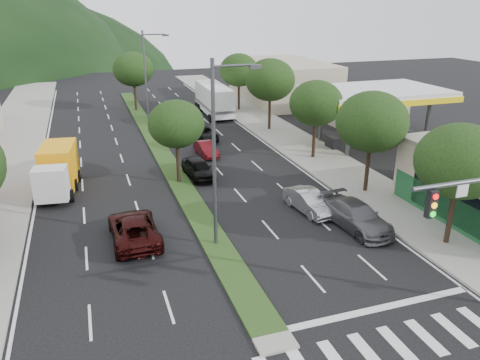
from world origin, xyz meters
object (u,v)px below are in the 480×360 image
object	(u,v)px
suv_maroon	(134,228)
tree_med_far	(133,69)
streetlight_near	(218,147)
car_queue_a	(198,168)
sedan_silver	(309,201)
car_queue_c	(206,149)
tree_r_e	(239,70)
box_truck	(58,171)
car_queue_d	(204,133)
tree_r_d	(270,80)
tree_med_near	(176,124)
motorhome	(214,99)
tree_r_a	(460,161)
tree_r_b	(372,122)
car_queue_b	(357,216)
tree_r_c	(316,103)
streetlight_mid	(148,77)

from	to	relation	value
suv_maroon	tree_med_far	bearing A→B (deg)	-98.03
streetlight_near	car_queue_a	distance (m)	11.80
sedan_silver	car_queue_c	distance (m)	13.70
tree_r_e	box_truck	bearing A→B (deg)	-134.33
car_queue_c	car_queue_d	world-z (taller)	car_queue_d
tree_r_d	tree_med_near	distance (m)	16.99
suv_maroon	car_queue_a	world-z (taller)	suv_maroon
car_queue_a	car_queue_c	world-z (taller)	car_queue_a
car_queue_a	motorhome	bearing A→B (deg)	65.14
motorhome	tree_r_e	bearing A→B (deg)	22.75
tree_r_a	tree_med_near	bearing A→B (deg)	130.60
tree_r_b	tree_r_d	bearing A→B (deg)	90.00
sedan_silver	tree_r_e	bearing A→B (deg)	72.10
box_truck	tree_med_far	bearing A→B (deg)	-101.49
tree_med_far	tree_r_d	bearing A→B (deg)	-49.40
streetlight_near	sedan_silver	world-z (taller)	streetlight_near
tree_r_a	motorhome	world-z (taller)	tree_r_a
car_queue_b	car_queue_c	size ratio (longest dim) A/B	1.42
tree_r_c	suv_maroon	distance (m)	19.49
tree_r_c	box_truck	bearing A→B (deg)	-177.86
tree_r_e	streetlight_near	distance (m)	34.11
car_queue_b	car_queue_d	bearing A→B (deg)	94.49
motorhome	tree_r_d	bearing A→B (deg)	-66.36
sedan_silver	car_queue_a	size ratio (longest dim) A/B	0.99
tree_r_a	car_queue_c	world-z (taller)	tree_r_a
tree_r_e	tree_med_far	world-z (taller)	tree_med_far
tree_r_c	tree_r_d	xyz separation A→B (m)	(0.00, 10.00, 0.43)
tree_r_a	car_queue_d	bearing A→B (deg)	106.64
tree_r_c	streetlight_near	bearing A→B (deg)	-134.51
motorhome	car_queue_c	bearing A→B (deg)	-106.74
streetlight_mid	box_truck	bearing A→B (deg)	-121.67
streetlight_near	car_queue_a	size ratio (longest dim) A/B	2.38
car_queue_c	tree_r_d	bearing A→B (deg)	33.06
tree_r_a	sedan_silver	xyz separation A→B (m)	(-5.22, 6.34, -4.13)
car_queue_b	box_truck	distance (m)	20.50
tree_r_b	motorhome	xyz separation A→B (m)	(-3.52, 26.63, -3.18)
tree_med_far	car_queue_b	world-z (taller)	tree_med_far
streetlight_mid	motorhome	distance (m)	10.68
tree_r_b	car_queue_d	size ratio (longest dim) A/B	1.54
tree_r_b	car_queue_b	bearing A→B (deg)	-127.75
tree_r_a	tree_r_b	size ratio (longest dim) A/B	0.96
streetlight_mid	car_queue_d	xyz separation A→B (m)	(4.43, -4.35, -4.96)
suv_maroon	car_queue_d	size ratio (longest dim) A/B	1.20
tree_r_c	car_queue_d	xyz separation A→B (m)	(-7.37, 8.65, -4.12)
streetlight_mid	sedan_silver	world-z (taller)	streetlight_mid
tree_r_c	suv_maroon	size ratio (longest dim) A/B	1.19
sedan_silver	car_queue_c	size ratio (longest dim) A/B	1.13
motorhome	tree_med_near	bearing A→B (deg)	-110.91
tree_r_e	car_queue_b	bearing A→B (deg)	-96.31
tree_med_near	car_queue_a	world-z (taller)	tree_med_near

